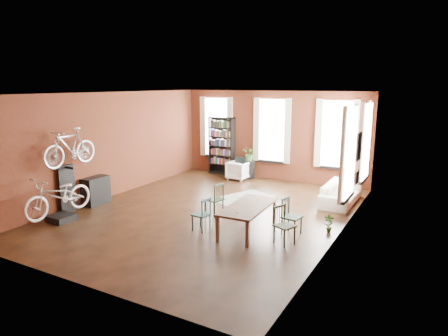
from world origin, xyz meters
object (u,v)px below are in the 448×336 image
Objects in this scene: white_armchair at (238,170)px; console_table at (96,191)px; dining_chair_a at (201,214)px; cream_sofa at (341,190)px; dining_table at (248,219)px; dining_chair_b at (214,199)px; bicycle_floor at (57,178)px; dining_chair_c at (285,226)px; dining_chair_d at (292,217)px; bookshelf at (222,146)px; bike_trainer at (62,218)px; plant_stand at (249,170)px.

white_armchair is 5.23m from console_table.
cream_sofa reaches higher than dining_chair_a.
white_armchair is (-2.59, 4.61, 0.04)m from dining_table.
dining_chair_a is 1.16m from dining_chair_b.
dining_chair_a is 4.53m from cream_sofa.
bicycle_floor is (0.33, -1.52, 0.73)m from console_table.
dining_chair_b is 0.42× the size of cream_sofa.
dining_chair_c reaches higher than dining_chair_a.
dining_chair_d is 0.45× the size of bicycle_floor.
console_table is (-6.23, -3.50, -0.01)m from cream_sofa.
dining_chair_d is at bearing 14.89° from dining_table.
dining_chair_c is 1.15× the size of white_armchair.
dining_table is 1.47m from dining_chair_b.
dining_table is at bearing 98.32° from dining_chair_c.
bookshelf is (-4.58, 5.36, 0.68)m from dining_chair_c.
dining_chair_c is at bearing -1.58° from console_table.
dining_chair_d is 5.86m from bicycle_floor.
cream_sofa is at bearing 148.48° from dining_chair_b.
bookshelf is 6.79m from bicycle_floor.
dining_chair_a is 2.04m from dining_chair_c.
dining_chair_c is 1.05× the size of console_table.
dining_chair_d reaches higher than console_table.
dining_chair_d is 3.10m from cream_sofa.
dining_table is at bearing 76.34° from dining_chair_b.
dining_chair_b is 4.01m from bicycle_floor.
bookshelf is 5.28m from cream_sofa.
bicycle_floor is (-0.02, -0.01, 1.05)m from bike_trainer.
dining_chair_b is 1.01× the size of dining_chair_d.
plant_stand is (-1.30, 5.40, -0.07)m from dining_chair_a.
cream_sofa is 4.02m from plant_stand.
dining_chair_d is (0.97, 0.31, 0.11)m from dining_table.
bike_trainer is (-1.90, -6.24, -0.28)m from white_armchair.
white_armchair reaches higher than dining_table.
bike_trainer is (-4.49, -1.64, -0.24)m from dining_table.
cream_sofa is at bearing 155.78° from dining_chair_a.
dining_chair_d is at bearing 19.61° from bike_trainer.
bicycle_floor is (-5.48, -1.95, 0.69)m from dining_chair_d.
dining_chair_d reaches higher than dining_chair_c.
dining_chair_c reaches higher than bike_trainer.
dining_chair_c is 6.08m from white_armchair.
console_table is at bearing 112.06° from dining_chair_c.
dining_chair_c is (1.02, -0.28, 0.10)m from dining_table.
dining_chair_a is 0.41× the size of bicycle_floor.
dining_chair_b is 2.51m from dining_chair_c.
dining_chair_c is 5.86m from console_table.
dining_chair_a is at bearing 119.71° from dining_chair_d.
dining_chair_d is 1.31× the size of plant_stand.
dining_chair_c reaches higher than cream_sofa.
dining_chair_d reaches higher than dining_chair_a.
cream_sofa is at bearing 40.47° from bike_trainer.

